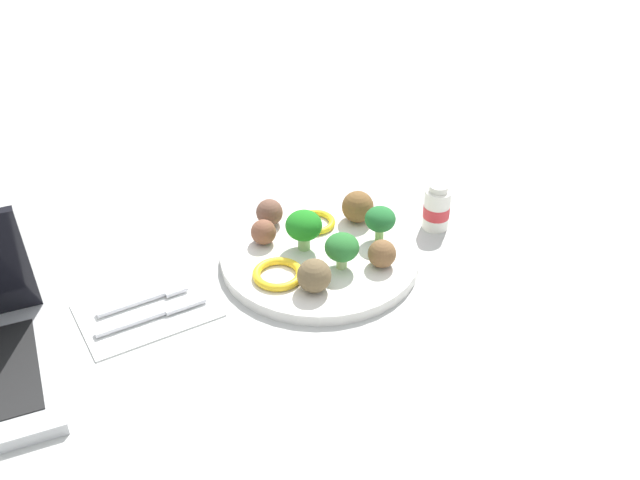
% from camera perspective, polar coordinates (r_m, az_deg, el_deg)
% --- Properties ---
extents(ground_plane, '(4.00, 4.00, 0.00)m').
position_cam_1_polar(ground_plane, '(1.05, 0.00, -1.61)').
color(ground_plane, '#B2B2AD').
extents(plate, '(0.28, 0.28, 0.02)m').
position_cam_1_polar(plate, '(1.04, 0.00, -1.26)').
color(plate, white).
rests_on(plate, ground_plane).
extents(broccoli_floret_back_left, '(0.04, 0.04, 0.05)m').
position_cam_1_polar(broccoli_floret_back_left, '(1.05, 4.66, 1.57)').
color(broccoli_floret_back_left, '#90C566').
rests_on(broccoli_floret_back_left, plate).
extents(broccoli_floret_front_right, '(0.05, 0.05, 0.05)m').
position_cam_1_polar(broccoli_floret_front_right, '(0.99, 1.71, -0.60)').
color(broccoli_floret_front_right, '#A9CC7F').
rests_on(broccoli_floret_front_right, plate).
extents(broccoli_floret_near_rim, '(0.05, 0.05, 0.06)m').
position_cam_1_polar(broccoli_floret_near_rim, '(1.03, -1.26, 1.07)').
color(broccoli_floret_near_rim, '#95C57A').
rests_on(broccoli_floret_near_rim, plate).
extents(meatball_back_right, '(0.04, 0.04, 0.04)m').
position_cam_1_polar(meatball_back_right, '(1.05, -4.38, 0.62)').
color(meatball_back_right, brown).
rests_on(meatball_back_right, plate).
extents(meatball_far_rim, '(0.04, 0.04, 0.04)m').
position_cam_1_polar(meatball_far_rim, '(1.01, 4.80, -1.06)').
color(meatball_far_rim, brown).
rests_on(meatball_far_rim, plate).
extents(meatball_near_rim, '(0.05, 0.05, 0.05)m').
position_cam_1_polar(meatball_near_rim, '(0.96, -0.45, -2.77)').
color(meatball_near_rim, brown).
rests_on(meatball_near_rim, plate).
extents(meatball_center, '(0.05, 0.05, 0.05)m').
position_cam_1_polar(meatball_center, '(1.09, 2.93, 2.58)').
color(meatball_center, brown).
rests_on(meatball_center, plate).
extents(meatball_front_left, '(0.04, 0.04, 0.04)m').
position_cam_1_polar(meatball_front_left, '(1.09, -3.92, 2.14)').
color(meatball_front_left, brown).
rests_on(meatball_front_left, plate).
extents(pepper_ring_back_right, '(0.08, 0.08, 0.01)m').
position_cam_1_polar(pepper_ring_back_right, '(1.09, -0.41, 1.39)').
color(pepper_ring_back_right, yellow).
rests_on(pepper_ring_back_right, plate).
extents(pepper_ring_mid_right, '(0.09, 0.09, 0.01)m').
position_cam_1_polar(pepper_ring_mid_right, '(0.99, -3.25, -2.63)').
color(pepper_ring_mid_right, yellow).
rests_on(pepper_ring_mid_right, plate).
extents(napkin, '(0.18, 0.13, 0.01)m').
position_cam_1_polar(napkin, '(0.99, -13.20, -5.28)').
color(napkin, white).
rests_on(napkin, ground_plane).
extents(fork, '(0.12, 0.02, 0.01)m').
position_cam_1_polar(fork, '(1.00, -13.16, -4.33)').
color(fork, silver).
rests_on(fork, napkin).
extents(knife, '(0.15, 0.02, 0.01)m').
position_cam_1_polar(knife, '(0.97, -12.49, -5.53)').
color(knife, silver).
rests_on(knife, napkin).
extents(yogurt_bottle, '(0.04, 0.04, 0.07)m').
position_cam_1_polar(yogurt_bottle, '(1.12, 8.99, 2.43)').
color(yogurt_bottle, white).
rests_on(yogurt_bottle, ground_plane).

